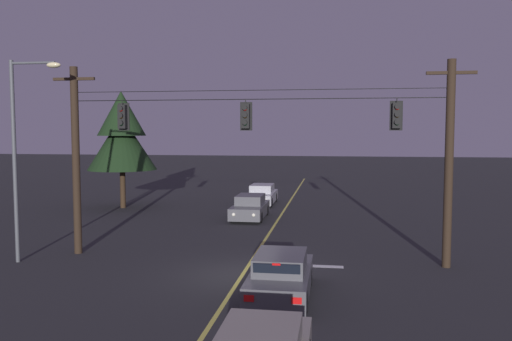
{
  "coord_description": "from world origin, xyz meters",
  "views": [
    {
      "loc": [
        3.22,
        -17.77,
        5.13
      ],
      "look_at": [
        0.0,
        3.3,
        3.51
      ],
      "focal_mm": 36.21,
      "sensor_mm": 36.0,
      "label": 1
    }
  ],
  "objects_px": {
    "traffic_light_leftmost": "(122,117)",
    "car_waiting_near_lane": "(281,276)",
    "traffic_light_left_inner": "(245,116)",
    "tree_verge_near": "(122,134)",
    "traffic_light_centre": "(397,115)",
    "car_oncoming_lead": "(250,208)",
    "car_oncoming_trailing": "(262,195)",
    "street_lamp_corner": "(21,142)"
  },
  "relations": [
    {
      "from": "traffic_light_leftmost",
      "to": "car_waiting_near_lane",
      "type": "distance_m",
      "value": 9.69
    },
    {
      "from": "traffic_light_left_inner",
      "to": "tree_verge_near",
      "type": "height_order",
      "value": "tree_verge_near"
    },
    {
      "from": "traffic_light_centre",
      "to": "car_oncoming_lead",
      "type": "height_order",
      "value": "traffic_light_centre"
    },
    {
      "from": "traffic_light_leftmost",
      "to": "car_oncoming_trailing",
      "type": "relative_size",
      "value": 0.28
    },
    {
      "from": "traffic_light_centre",
      "to": "car_oncoming_trailing",
      "type": "bearing_deg",
      "value": 114.96
    },
    {
      "from": "car_waiting_near_lane",
      "to": "street_lamp_corner",
      "type": "bearing_deg",
      "value": 165.38
    },
    {
      "from": "car_waiting_near_lane",
      "to": "tree_verge_near",
      "type": "xyz_separation_m",
      "value": [
        -12.44,
        17.04,
        4.28
      ]
    },
    {
      "from": "traffic_light_leftmost",
      "to": "car_waiting_near_lane",
      "type": "bearing_deg",
      "value": -32.33
    },
    {
      "from": "traffic_light_centre",
      "to": "street_lamp_corner",
      "type": "xyz_separation_m",
      "value": [
        -14.26,
        -1.71,
        -1.0
      ]
    },
    {
      "from": "car_oncoming_lead",
      "to": "tree_verge_near",
      "type": "xyz_separation_m",
      "value": [
        -9.15,
        2.92,
        4.28
      ]
    },
    {
      "from": "traffic_light_leftmost",
      "to": "car_oncoming_trailing",
      "type": "xyz_separation_m",
      "value": [
        3.53,
        15.78,
        -5.08
      ]
    },
    {
      "from": "car_waiting_near_lane",
      "to": "street_lamp_corner",
      "type": "xyz_separation_m",
      "value": [
        -10.37,
        2.7,
        4.08
      ]
    },
    {
      "from": "traffic_light_leftmost",
      "to": "car_waiting_near_lane",
      "type": "relative_size",
      "value": 0.28
    },
    {
      "from": "car_waiting_near_lane",
      "to": "car_oncoming_trailing",
      "type": "height_order",
      "value": "same"
    },
    {
      "from": "traffic_light_left_inner",
      "to": "traffic_light_leftmost",
      "type": "bearing_deg",
      "value": 180.0
    },
    {
      "from": "traffic_light_left_inner",
      "to": "street_lamp_corner",
      "type": "xyz_separation_m",
      "value": [
        -8.49,
        -1.71,
        -1.0
      ]
    },
    {
      "from": "traffic_light_centre",
      "to": "car_waiting_near_lane",
      "type": "bearing_deg",
      "value": -131.47
    },
    {
      "from": "traffic_light_left_inner",
      "to": "car_waiting_near_lane",
      "type": "relative_size",
      "value": 0.28
    },
    {
      "from": "traffic_light_left_inner",
      "to": "street_lamp_corner",
      "type": "height_order",
      "value": "street_lamp_corner"
    },
    {
      "from": "traffic_light_centre",
      "to": "tree_verge_near",
      "type": "bearing_deg",
      "value": 142.29
    },
    {
      "from": "traffic_light_centre",
      "to": "car_oncoming_lead",
      "type": "bearing_deg",
      "value": 126.53
    },
    {
      "from": "car_waiting_near_lane",
      "to": "tree_verge_near",
      "type": "relative_size",
      "value": 0.55
    },
    {
      "from": "traffic_light_leftmost",
      "to": "car_waiting_near_lane",
      "type": "height_order",
      "value": "traffic_light_leftmost"
    },
    {
      "from": "traffic_light_leftmost",
      "to": "traffic_light_left_inner",
      "type": "bearing_deg",
      "value": 0.0
    },
    {
      "from": "traffic_light_left_inner",
      "to": "tree_verge_near",
      "type": "distance_m",
      "value": 16.49
    },
    {
      "from": "traffic_light_leftmost",
      "to": "traffic_light_left_inner",
      "type": "distance_m",
      "value": 5.1
    },
    {
      "from": "street_lamp_corner",
      "to": "tree_verge_near",
      "type": "height_order",
      "value": "street_lamp_corner"
    },
    {
      "from": "traffic_light_left_inner",
      "to": "car_waiting_near_lane",
      "type": "bearing_deg",
      "value": -67.03
    },
    {
      "from": "traffic_light_centre",
      "to": "tree_verge_near",
      "type": "height_order",
      "value": "tree_verge_near"
    },
    {
      "from": "traffic_light_leftmost",
      "to": "traffic_light_centre",
      "type": "bearing_deg",
      "value": 0.0
    },
    {
      "from": "street_lamp_corner",
      "to": "tree_verge_near",
      "type": "xyz_separation_m",
      "value": [
        -2.08,
        14.34,
        0.2
      ]
    },
    {
      "from": "car_waiting_near_lane",
      "to": "street_lamp_corner",
      "type": "relative_size",
      "value": 0.55
    },
    {
      "from": "traffic_light_leftmost",
      "to": "traffic_light_centre",
      "type": "relative_size",
      "value": 1.0
    },
    {
      "from": "traffic_light_left_inner",
      "to": "tree_verge_near",
      "type": "relative_size",
      "value": 0.16
    },
    {
      "from": "car_oncoming_lead",
      "to": "street_lamp_corner",
      "type": "xyz_separation_m",
      "value": [
        -7.07,
        -11.42,
        4.08
      ]
    },
    {
      "from": "car_oncoming_lead",
      "to": "traffic_light_leftmost",
      "type": "bearing_deg",
      "value": -110.74
    },
    {
      "from": "car_oncoming_trailing",
      "to": "tree_verge_near",
      "type": "relative_size",
      "value": 0.57
    },
    {
      "from": "traffic_light_centre",
      "to": "street_lamp_corner",
      "type": "bearing_deg",
      "value": -173.17
    },
    {
      "from": "traffic_light_centre",
      "to": "street_lamp_corner",
      "type": "relative_size",
      "value": 0.16
    },
    {
      "from": "car_oncoming_lead",
      "to": "tree_verge_near",
      "type": "height_order",
      "value": "tree_verge_near"
    },
    {
      "from": "traffic_light_left_inner",
      "to": "traffic_light_centre",
      "type": "bearing_deg",
      "value": 0.0
    },
    {
      "from": "traffic_light_centre",
      "to": "car_waiting_near_lane",
      "type": "distance_m",
      "value": 7.78
    }
  ]
}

